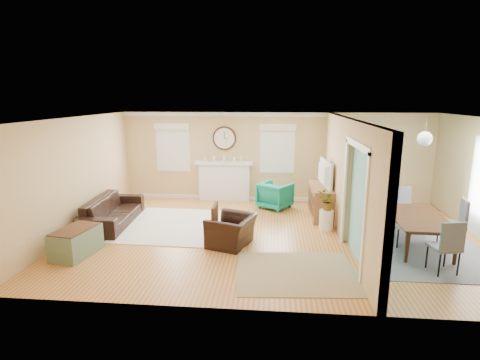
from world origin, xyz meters
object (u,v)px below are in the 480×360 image
object	(u,v)px
green_chair	(275,195)
sofa	(113,211)
eames_chair	(232,231)
credenza	(321,201)
dining_table	(418,232)

from	to	relation	value
green_chair	sofa	bearing A→B (deg)	56.81
eames_chair	credenza	xyz separation A→B (m)	(2.08, 2.16, 0.09)
sofa	dining_table	size ratio (longest dim) A/B	1.22
credenza	dining_table	xyz separation A→B (m)	(1.74, -1.91, -0.07)
green_chair	credenza	size ratio (longest dim) A/B	0.53
sofa	eames_chair	bearing A→B (deg)	-112.80
green_chair	credenza	bearing A→B (deg)	-173.44
credenza	sofa	bearing A→B (deg)	-167.87
eames_chair	green_chair	bearing A→B (deg)	179.97
eames_chair	green_chair	size ratio (longest dim) A/B	1.20
sofa	credenza	distance (m)	5.22
green_chair	dining_table	xyz separation A→B (m)	(2.92, -2.51, -0.04)
green_chair	credenza	world-z (taller)	credenza
eames_chair	green_chair	world-z (taller)	green_chair
credenza	dining_table	world-z (taller)	credenza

